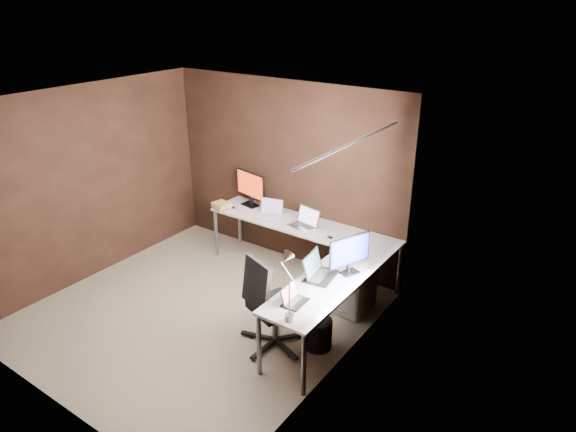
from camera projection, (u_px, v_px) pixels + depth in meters
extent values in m
cube|color=tan|center=(198.00, 313.00, 6.09)|extent=(3.60, 3.60, 0.00)
cube|color=white|center=(181.00, 102.00, 5.09)|extent=(3.60, 3.60, 0.00)
cube|color=black|center=(285.00, 173.00, 6.94)|extent=(3.60, 0.00, 2.50)
cube|color=black|center=(35.00, 289.00, 4.24)|extent=(3.60, 0.00, 2.50)
cube|color=black|center=(88.00, 184.00, 6.53)|extent=(0.00, 3.60, 2.50)
cube|color=black|center=(333.00, 263.00, 4.65)|extent=(0.00, 3.60, 2.50)
cube|color=white|center=(352.00, 229.00, 4.84)|extent=(0.00, 1.00, 1.30)
cube|color=#C27816|center=(306.00, 278.00, 4.39)|extent=(0.01, 0.35, 2.00)
cube|color=#C27816|center=(380.00, 221.00, 5.48)|extent=(0.01, 0.35, 2.00)
cylinder|color=slate|center=(352.00, 143.00, 4.52)|extent=(0.02, 1.90, 0.02)
cube|color=white|center=(302.00, 225.00, 6.68)|extent=(2.65, 0.60, 0.03)
cube|color=white|center=(325.00, 286.00, 5.30)|extent=(0.60, 1.65, 0.03)
cylinder|color=slate|center=(216.00, 233.00, 7.31)|extent=(0.05, 0.05, 0.70)
cylinder|color=slate|center=(240.00, 221.00, 7.70)|extent=(0.05, 0.05, 0.70)
cylinder|color=slate|center=(259.00, 345.00, 4.99)|extent=(0.05, 0.05, 0.70)
cylinder|color=slate|center=(304.00, 365.00, 4.72)|extent=(0.05, 0.05, 0.70)
cylinder|color=slate|center=(399.00, 269.00, 6.35)|extent=(0.05, 0.05, 0.70)
cube|color=white|center=(352.00, 286.00, 6.09)|extent=(0.42, 0.50, 0.60)
cube|color=black|center=(250.00, 205.00, 7.25)|extent=(0.27, 0.20, 0.01)
cube|color=black|center=(251.00, 200.00, 7.24)|extent=(0.06, 0.04, 0.11)
cube|color=black|center=(251.00, 185.00, 7.14)|extent=(0.55, 0.14, 0.36)
cube|color=red|center=(250.00, 185.00, 7.14)|extent=(0.52, 0.11, 0.33)
cube|color=black|center=(350.00, 273.00, 5.50)|extent=(0.19, 0.23, 0.01)
cube|color=black|center=(349.00, 267.00, 5.50)|extent=(0.04, 0.05, 0.09)
cube|color=black|center=(350.00, 250.00, 5.41)|extent=(0.22, 0.49, 0.32)
cube|color=#0B0CBB|center=(351.00, 251.00, 5.40)|extent=(0.19, 0.46, 0.29)
cube|color=white|center=(270.00, 215.00, 6.91)|extent=(0.35, 0.28, 0.02)
cube|color=white|center=(272.00, 206.00, 6.94)|extent=(0.32, 0.13, 0.19)
cube|color=#825B9D|center=(272.00, 206.00, 6.94)|extent=(0.28, 0.11, 0.17)
cube|color=silver|center=(303.00, 227.00, 6.58)|extent=(0.41, 0.32, 0.02)
cube|color=silver|center=(309.00, 216.00, 6.59)|extent=(0.37, 0.14, 0.23)
cube|color=white|center=(308.00, 216.00, 6.58)|extent=(0.32, 0.12, 0.19)
cube|color=black|center=(321.00, 276.00, 5.43)|extent=(0.33, 0.43, 0.02)
cube|color=black|center=(312.00, 264.00, 5.42)|extent=(0.13, 0.40, 0.24)
cube|color=#1A2E3D|center=(313.00, 264.00, 5.42)|extent=(0.11, 0.35, 0.21)
cube|color=black|center=(295.00, 303.00, 4.97)|extent=(0.20, 0.28, 0.02)
cube|color=black|center=(289.00, 293.00, 4.97)|extent=(0.07, 0.27, 0.17)
cube|color=#B75775|center=(290.00, 293.00, 4.97)|extent=(0.05, 0.24, 0.14)
cube|color=#9D7054|center=(222.00, 207.00, 7.15)|extent=(0.32, 0.29, 0.03)
cube|color=gold|center=(222.00, 206.00, 7.14)|extent=(0.29, 0.26, 0.02)
cube|color=beige|center=(222.00, 204.00, 7.13)|extent=(0.29, 0.26, 0.02)
cube|color=gold|center=(222.00, 203.00, 7.13)|extent=(0.26, 0.22, 0.02)
ellipsoid|color=black|center=(233.00, 208.00, 7.14)|extent=(0.09, 0.07, 0.03)
ellipsoid|color=black|center=(330.00, 237.00, 6.28)|extent=(0.08, 0.05, 0.03)
cylinder|color=slate|center=(289.00, 317.00, 4.71)|extent=(0.09, 0.09, 0.07)
cylinder|color=slate|center=(289.00, 298.00, 4.62)|extent=(0.02, 0.02, 0.35)
cylinder|color=slate|center=(287.00, 271.00, 4.57)|extent=(0.02, 0.19, 0.26)
cone|color=slate|center=(287.00, 258.00, 4.62)|extent=(0.11, 0.14, 0.15)
cylinder|color=slate|center=(275.00, 323.00, 5.48)|extent=(0.06, 0.06, 0.38)
cube|color=black|center=(275.00, 306.00, 5.39)|extent=(0.58, 0.58, 0.08)
cube|color=black|center=(256.00, 284.00, 5.14)|extent=(0.43, 0.25, 0.50)
cylinder|color=black|center=(319.00, 334.00, 5.45)|extent=(0.33, 0.33, 0.33)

